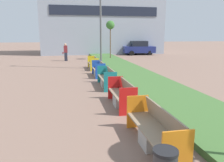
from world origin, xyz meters
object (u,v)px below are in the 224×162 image
at_px(bench_red_frame, 122,96).
at_px(parked_car_distant, 139,48).
at_px(bench_teal_frame, 107,80).
at_px(bench_orange_frame, 154,132).
at_px(bench_yellow_frame, 93,64).
at_px(street_lamp_post, 101,6).
at_px(pedestrian_walking, 66,52).
at_px(bench_blue_frame, 99,71).
at_px(sapling_tree_far, 110,26).

bearing_deg(bench_red_frame, parked_car_distant, 70.16).
relative_size(bench_teal_frame, parked_car_distant, 0.52).
height_order(bench_orange_frame, parked_car_distant, parked_car_distant).
height_order(bench_red_frame, parked_car_distant, parked_car_distant).
relative_size(bench_yellow_frame, street_lamp_post, 0.25).
relative_size(bench_orange_frame, pedestrian_walking, 1.32).
xyz_separation_m(bench_blue_frame, sapling_tree_far, (2.58, 9.47, 3.21)).
distance_m(bench_teal_frame, bench_yellow_frame, 6.12).
xyz_separation_m(bench_teal_frame, street_lamp_post, (0.61, 6.14, 4.38)).
height_order(bench_yellow_frame, pedestrian_walking, pedestrian_walking).
relative_size(bench_red_frame, bench_blue_frame, 1.06).
relative_size(bench_red_frame, bench_yellow_frame, 0.95).
distance_m(bench_orange_frame, sapling_tree_far, 19.24).
bearing_deg(bench_blue_frame, bench_teal_frame, -89.92).
bearing_deg(sapling_tree_far, bench_red_frame, -99.35).
bearing_deg(bench_blue_frame, pedestrian_walking, 103.17).
bearing_deg(bench_teal_frame, pedestrian_walking, 100.02).
xyz_separation_m(bench_teal_frame, bench_blue_frame, (-0.00, 3.00, -0.01)).
bearing_deg(bench_blue_frame, bench_orange_frame, -89.97).
bearing_deg(sapling_tree_far, bench_yellow_frame, -112.07).
height_order(bench_red_frame, bench_yellow_frame, same).
distance_m(bench_orange_frame, parked_car_distant, 25.11).
relative_size(bench_red_frame, bench_teal_frame, 0.91).
bearing_deg(bench_blue_frame, parked_car_distant, 62.82).
bearing_deg(parked_car_distant, bench_yellow_frame, -118.14).
distance_m(bench_yellow_frame, pedestrian_walking, 6.47).
distance_m(bench_orange_frame, street_lamp_post, 13.23).
height_order(bench_teal_frame, street_lamp_post, street_lamp_post).
height_order(bench_red_frame, sapling_tree_far, sapling_tree_far).
distance_m(sapling_tree_far, pedestrian_walking, 5.43).
height_order(street_lamp_post, pedestrian_walking, street_lamp_post).
height_order(bench_teal_frame, pedestrian_walking, pedestrian_walking).
bearing_deg(sapling_tree_far, bench_blue_frame, -105.24).
xyz_separation_m(sapling_tree_far, parked_car_distant, (4.93, 5.16, -2.66)).
bearing_deg(bench_yellow_frame, pedestrian_walking, 109.51).
bearing_deg(parked_car_distant, bench_blue_frame, -112.21).
xyz_separation_m(bench_yellow_frame, street_lamp_post, (0.61, 0.02, 4.38)).
bearing_deg(pedestrian_walking, bench_orange_frame, -83.36).
relative_size(bench_teal_frame, bench_yellow_frame, 1.04).
bearing_deg(pedestrian_walking, sapling_tree_far, 3.39).
bearing_deg(street_lamp_post, pedestrian_walking, 114.54).
height_order(bench_yellow_frame, sapling_tree_far, sapling_tree_far).
xyz_separation_m(bench_blue_frame, street_lamp_post, (0.61, 3.14, 4.39)).
bearing_deg(street_lamp_post, sapling_tree_far, 72.76).
bearing_deg(bench_teal_frame, street_lamp_post, 84.32).
distance_m(bench_red_frame, street_lamp_post, 10.33).
bearing_deg(pedestrian_walking, bench_red_frame, -82.04).
distance_m(bench_blue_frame, bench_yellow_frame, 3.12).
distance_m(bench_teal_frame, bench_blue_frame, 3.00).
xyz_separation_m(street_lamp_post, sapling_tree_far, (1.97, 6.33, -1.18)).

